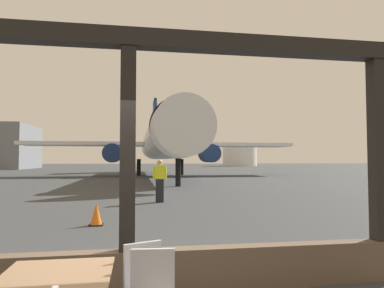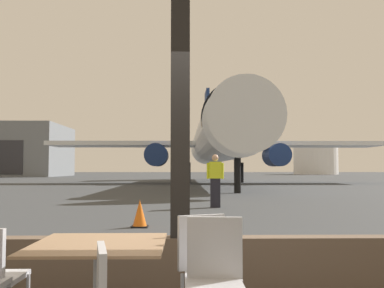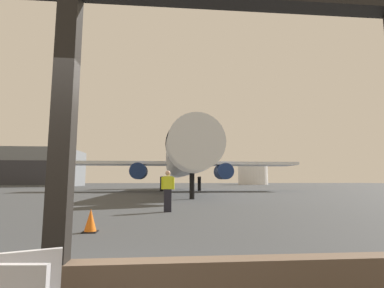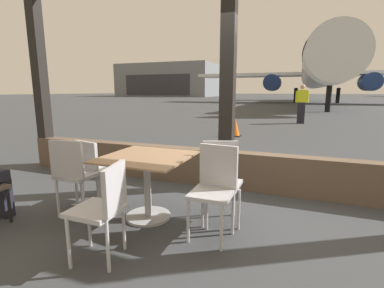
{
  "view_description": "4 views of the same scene",
  "coord_description": "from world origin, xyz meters",
  "px_view_note": "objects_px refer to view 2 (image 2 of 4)",
  "views": [
    {
      "loc": [
        0.1,
        -4.57,
        1.73
      ],
      "look_at": [
        3.84,
        18.28,
        2.8
      ],
      "focal_mm": 32.16,
      "sensor_mm": 36.0,
      "label": 1
    },
    {
      "loc": [
        0.04,
        -4.52,
        1.27
      ],
      "look_at": [
        0.51,
        19.71,
        2.67
      ],
      "focal_mm": 40.04,
      "sensor_mm": 36.0,
      "label": 2
    },
    {
      "loc": [
        1.01,
        -2.87,
        1.31
      ],
      "look_at": [
        2.74,
        16.62,
        3.81
      ],
      "focal_mm": 26.88,
      "sensor_mm": 36.0,
      "label": 3
    },
    {
      "loc": [
        0.99,
        -4.05,
        1.46
      ],
      "look_at": [
        -0.14,
        -1.09,
        0.85
      ],
      "focal_mm": 26.18,
      "sensor_mm": 36.0,
      "label": 4
    }
  ],
  "objects_px": {
    "airplane": "(217,140)",
    "fuel_storage_tank": "(316,160)",
    "cafe_chair_window_right": "(215,272)",
    "traffic_cone": "(140,214)",
    "dining_table": "(99,279)",
    "ground_crew_worker": "(215,180)",
    "cafe_chair_window_left": "(206,263)"
  },
  "relations": [
    {
      "from": "airplane",
      "to": "fuel_storage_tank",
      "type": "height_order",
      "value": "airplane"
    },
    {
      "from": "cafe_chair_window_right",
      "to": "traffic_cone",
      "type": "xyz_separation_m",
      "value": [
        -1.17,
        6.37,
        -0.27
      ]
    },
    {
      "from": "dining_table",
      "to": "fuel_storage_tank",
      "type": "bearing_deg",
      "value": 71.85
    },
    {
      "from": "ground_crew_worker",
      "to": "traffic_cone",
      "type": "distance_m",
      "value": 5.1
    },
    {
      "from": "cafe_chair_window_right",
      "to": "ground_crew_worker",
      "type": "relative_size",
      "value": 0.53
    },
    {
      "from": "cafe_chair_window_right",
      "to": "airplane",
      "type": "height_order",
      "value": "airplane"
    },
    {
      "from": "ground_crew_worker",
      "to": "traffic_cone",
      "type": "height_order",
      "value": "ground_crew_worker"
    },
    {
      "from": "cafe_chair_window_right",
      "to": "fuel_storage_tank",
      "type": "bearing_deg",
      "value": 72.34
    },
    {
      "from": "airplane",
      "to": "dining_table",
      "type": "bearing_deg",
      "value": -95.96
    },
    {
      "from": "traffic_cone",
      "to": "fuel_storage_tank",
      "type": "xyz_separation_m",
      "value": [
        30.02,
        84.28,
        2.9
      ]
    },
    {
      "from": "cafe_chair_window_left",
      "to": "airplane",
      "type": "xyz_separation_m",
      "value": [
        2.62,
        32.41,
        3.16
      ]
    },
    {
      "from": "traffic_cone",
      "to": "fuel_storage_tank",
      "type": "bearing_deg",
      "value": 70.39
    },
    {
      "from": "cafe_chair_window_left",
      "to": "airplane",
      "type": "distance_m",
      "value": 32.67
    },
    {
      "from": "cafe_chair_window_right",
      "to": "airplane",
      "type": "distance_m",
      "value": 33.03
    },
    {
      "from": "dining_table",
      "to": "fuel_storage_tank",
      "type": "distance_m",
      "value": 95.32
    },
    {
      "from": "dining_table",
      "to": "cafe_chair_window_right",
      "type": "relative_size",
      "value": 1.02
    },
    {
      "from": "dining_table",
      "to": "cafe_chair_window_right",
      "type": "distance_m",
      "value": 0.84
    },
    {
      "from": "ground_crew_worker",
      "to": "fuel_storage_tank",
      "type": "relative_size",
      "value": 0.18
    },
    {
      "from": "cafe_chair_window_right",
      "to": "airplane",
      "type": "bearing_deg",
      "value": 85.49
    },
    {
      "from": "traffic_cone",
      "to": "ground_crew_worker",
      "type": "bearing_deg",
      "value": 66.84
    },
    {
      "from": "traffic_cone",
      "to": "cafe_chair_window_right",
      "type": "bearing_deg",
      "value": -79.56
    },
    {
      "from": "cafe_chair_window_right",
      "to": "dining_table",
      "type": "bearing_deg",
      "value": 172.74
    },
    {
      "from": "cafe_chair_window_left",
      "to": "cafe_chair_window_right",
      "type": "xyz_separation_m",
      "value": [
        0.04,
        -0.37,
        0.02
      ]
    },
    {
      "from": "fuel_storage_tank",
      "to": "airplane",
      "type": "bearing_deg",
      "value": -114.42
    },
    {
      "from": "cafe_chair_window_right",
      "to": "airplane",
      "type": "relative_size",
      "value": 0.03
    },
    {
      "from": "cafe_chair_window_left",
      "to": "traffic_cone",
      "type": "bearing_deg",
      "value": 100.72
    },
    {
      "from": "dining_table",
      "to": "cafe_chair_window_right",
      "type": "height_order",
      "value": "cafe_chair_window_right"
    },
    {
      "from": "dining_table",
      "to": "cafe_chair_window_right",
      "type": "xyz_separation_m",
      "value": [
        0.83,
        -0.11,
        0.07
      ]
    },
    {
      "from": "dining_table",
      "to": "cafe_chair_window_left",
      "type": "relative_size",
      "value": 1.05
    },
    {
      "from": "airplane",
      "to": "traffic_cone",
      "type": "distance_m",
      "value": 26.9
    },
    {
      "from": "cafe_chair_window_right",
      "to": "fuel_storage_tank",
      "type": "height_order",
      "value": "fuel_storage_tank"
    },
    {
      "from": "dining_table",
      "to": "ground_crew_worker",
      "type": "distance_m",
      "value": 11.05
    }
  ]
}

